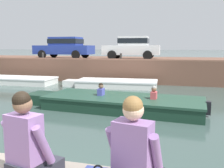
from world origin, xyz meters
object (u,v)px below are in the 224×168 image
at_px(car_leftmost_blue, 65,47).
at_px(person_seated_right, 28,145).
at_px(car_left_inner_white, 132,47).
at_px(motorboat_passing, 116,103).
at_px(person_seated_middle, 134,155).
at_px(mooring_bollard_mid, 121,56).
at_px(boat_moored_central_white, 113,84).
at_px(mooring_bollard_west, 43,55).
at_px(boat_moored_west_white, 17,80).

distance_m(car_leftmost_blue, person_seated_right, 16.30).
bearing_deg(car_left_inner_white, motorboat_passing, -84.11).
bearing_deg(person_seated_middle, motorboat_passing, 105.51).
bearing_deg(person_seated_right, person_seated_middle, 2.40).
bearing_deg(mooring_bollard_mid, car_left_inner_white, 68.50).
relative_size(boat_moored_central_white, mooring_bollard_mid, 12.61).
height_order(car_leftmost_blue, person_seated_right, car_leftmost_blue).
distance_m(boat_moored_central_white, mooring_bollard_west, 6.04).
relative_size(car_leftmost_blue, car_left_inner_white, 1.12).
distance_m(boat_moored_central_white, motorboat_passing, 5.23).
bearing_deg(mooring_bollard_west, boat_moored_central_white, -17.44).
distance_m(boat_moored_west_white, car_left_inner_white, 7.94).
bearing_deg(person_seated_middle, boat_moored_west_white, 129.79).
bearing_deg(boat_moored_west_white, person_seated_right, -53.84).
bearing_deg(mooring_bollard_west, person_seated_middle, -56.79).
bearing_deg(boat_moored_west_white, boat_moored_central_white, 2.05).
height_order(car_leftmost_blue, mooring_bollard_mid, car_leftmost_blue).
bearing_deg(car_left_inner_white, mooring_bollard_mid, -111.50).
bearing_deg(person_seated_right, motorboat_passing, 96.11).
relative_size(motorboat_passing, car_leftmost_blue, 1.67).
bearing_deg(person_seated_right, boat_moored_central_white, 100.21).
relative_size(motorboat_passing, car_left_inner_white, 1.87).
xyz_separation_m(mooring_bollard_west, person_seated_right, (7.70, -13.56, -0.44)).
xyz_separation_m(car_leftmost_blue, person_seated_right, (6.63, -14.86, -1.05)).
distance_m(mooring_bollard_west, person_seated_right, 15.60).
xyz_separation_m(boat_moored_west_white, mooring_bollard_mid, (6.39, 1.98, 1.54)).
bearing_deg(motorboat_passing, car_leftmost_blue, 126.13).
height_order(motorboat_passing, mooring_bollard_west, mooring_bollard_west).
bearing_deg(car_left_inner_white, boat_moored_central_white, -100.54).
relative_size(motorboat_passing, mooring_bollard_west, 16.22).
bearing_deg(car_leftmost_blue, car_left_inner_white, 0.03).
bearing_deg(motorboat_passing, mooring_bollard_mid, 101.24).
xyz_separation_m(mooring_bollard_west, person_seated_middle, (8.84, -13.51, -0.44)).
xyz_separation_m(boat_moored_central_white, motorboat_passing, (1.40, -5.03, 0.04)).
height_order(mooring_bollard_mid, person_seated_middle, mooring_bollard_mid).
distance_m(mooring_bollard_west, person_seated_middle, 16.15).
height_order(boat_moored_west_white, car_left_inner_white, car_left_inner_white).
bearing_deg(boat_moored_west_white, mooring_bollard_west, 68.96).
bearing_deg(boat_moored_west_white, motorboat_passing, -31.84).
bearing_deg(person_seated_right, boat_moored_west_white, 126.16).
distance_m(car_leftmost_blue, car_left_inner_white, 5.07).
height_order(car_left_inner_white, mooring_bollard_mid, car_left_inner_white).
height_order(car_leftmost_blue, person_seated_middle, car_leftmost_blue).
xyz_separation_m(boat_moored_west_white, boat_moored_central_white, (6.34, 0.23, -0.00)).
height_order(boat_moored_central_white, person_seated_middle, person_seated_middle).
bearing_deg(mooring_bollard_west, person_seated_right, -60.40).
xyz_separation_m(boat_moored_central_white, car_left_inner_white, (0.57, 3.05, 2.14)).
xyz_separation_m(car_left_inner_white, person_seated_right, (1.56, -14.86, -1.05)).
bearing_deg(mooring_bollard_mid, person_seated_middle, -76.62).
bearing_deg(car_leftmost_blue, boat_moored_central_white, -34.14).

